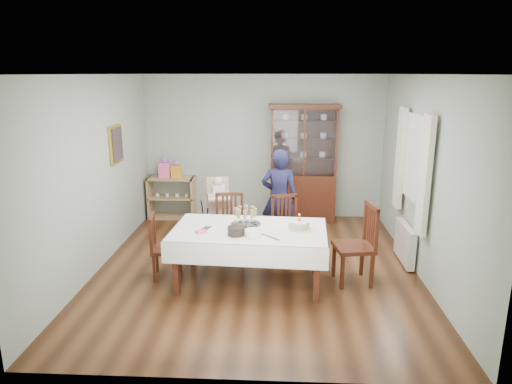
# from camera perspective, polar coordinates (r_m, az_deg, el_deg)

# --- Properties ---
(floor) EXTENTS (5.00, 5.00, 0.00)m
(floor) POSITION_cam_1_polar(r_m,az_deg,el_deg) (6.67, 0.11, -9.39)
(floor) COLOR #593319
(floor) RESTS_ON ground
(room_shell) EXTENTS (5.00, 5.00, 5.00)m
(room_shell) POSITION_cam_1_polar(r_m,az_deg,el_deg) (6.70, 0.34, 5.96)
(room_shell) COLOR #9EAA99
(room_shell) RESTS_ON floor
(dining_table) EXTENTS (2.06, 1.27, 0.76)m
(dining_table) POSITION_cam_1_polar(r_m,az_deg,el_deg) (6.06, -0.82, -7.98)
(dining_table) COLOR #4A2012
(dining_table) RESTS_ON floor
(china_cabinet) EXTENTS (1.30, 0.48, 2.18)m
(china_cabinet) POSITION_cam_1_polar(r_m,az_deg,el_deg) (8.50, 5.92, 3.77)
(china_cabinet) COLOR #4A2012
(china_cabinet) RESTS_ON floor
(sideboard) EXTENTS (0.90, 0.38, 0.80)m
(sideboard) POSITION_cam_1_polar(r_m,az_deg,el_deg) (8.91, -10.48, -0.66)
(sideboard) COLOR tan
(sideboard) RESTS_ON floor
(picture_frame) EXTENTS (0.04, 0.48, 0.58)m
(picture_frame) POSITION_cam_1_polar(r_m,az_deg,el_deg) (7.40, -17.09, 5.73)
(picture_frame) COLOR gold
(picture_frame) RESTS_ON room_shell
(window) EXTENTS (0.04, 1.02, 1.22)m
(window) POSITION_cam_1_polar(r_m,az_deg,el_deg) (6.77, 19.42, 3.90)
(window) COLOR white
(window) RESTS_ON room_shell
(curtain_left) EXTENTS (0.07, 0.30, 1.55)m
(curtain_left) POSITION_cam_1_polar(r_m,az_deg,el_deg) (6.19, 20.38, 1.92)
(curtain_left) COLOR silver
(curtain_left) RESTS_ON room_shell
(curtain_right) EXTENTS (0.07, 0.30, 1.55)m
(curtain_right) POSITION_cam_1_polar(r_m,az_deg,el_deg) (7.36, 17.58, 4.06)
(curtain_right) COLOR silver
(curtain_right) RESTS_ON room_shell
(radiator) EXTENTS (0.10, 0.80, 0.55)m
(radiator) POSITION_cam_1_polar(r_m,az_deg,el_deg) (7.07, 18.09, -6.08)
(radiator) COLOR white
(radiator) RESTS_ON floor
(chair_far_left) EXTENTS (0.49, 0.49, 0.98)m
(chair_far_left) POSITION_cam_1_polar(r_m,az_deg,el_deg) (6.88, -3.26, -6.02)
(chair_far_left) COLOR #4A2012
(chair_far_left) RESTS_ON floor
(chair_far_right) EXTENTS (0.52, 0.52, 0.94)m
(chair_far_right) POSITION_cam_1_polar(r_m,az_deg,el_deg) (6.93, 3.89, -5.97)
(chair_far_right) COLOR #4A2012
(chair_far_right) RESTS_ON floor
(chair_end_left) EXTENTS (0.45, 0.45, 0.88)m
(chair_end_left) POSITION_cam_1_polar(r_m,az_deg,el_deg) (6.40, -11.17, -8.18)
(chair_end_left) COLOR #4A2012
(chair_end_left) RESTS_ON floor
(chair_end_right) EXTENTS (0.55, 0.55, 1.07)m
(chair_end_right) POSITION_cam_1_polar(r_m,az_deg,el_deg) (6.25, 12.19, -8.24)
(chair_end_right) COLOR #4A2012
(chair_end_right) RESTS_ON floor
(woman) EXTENTS (0.62, 0.44, 1.59)m
(woman) POSITION_cam_1_polar(r_m,az_deg,el_deg) (7.24, 2.94, -0.76)
(woman) COLOR black
(woman) RESTS_ON floor
(high_chair) EXTENTS (0.59, 0.59, 1.10)m
(high_chair) POSITION_cam_1_polar(r_m,az_deg,el_deg) (7.54, -4.64, -3.06)
(high_chair) COLOR black
(high_chair) RESTS_ON floor
(champagne_tray) EXTENTS (0.40, 0.40, 0.24)m
(champagne_tray) POSITION_cam_1_polar(r_m,az_deg,el_deg) (6.03, -1.29, -3.52)
(champagne_tray) COLOR silver
(champagne_tray) RESTS_ON dining_table
(birthday_cake) EXTENTS (0.31, 0.31, 0.21)m
(birthday_cake) POSITION_cam_1_polar(r_m,az_deg,el_deg) (5.91, 5.41, -4.16)
(birthday_cake) COLOR white
(birthday_cake) RESTS_ON dining_table
(plate_stack_dark) EXTENTS (0.23, 0.23, 0.10)m
(plate_stack_dark) POSITION_cam_1_polar(r_m,az_deg,el_deg) (5.70, -2.51, -4.89)
(plate_stack_dark) COLOR black
(plate_stack_dark) RESTS_ON dining_table
(plate_stack_white) EXTENTS (0.21, 0.21, 0.08)m
(plate_stack_white) POSITION_cam_1_polar(r_m,az_deg,el_deg) (5.65, -0.36, -5.13)
(plate_stack_white) COLOR white
(plate_stack_white) RESTS_ON dining_table
(napkin_stack) EXTENTS (0.17, 0.17, 0.02)m
(napkin_stack) POSITION_cam_1_polar(r_m,az_deg,el_deg) (5.83, -6.84, -4.97)
(napkin_stack) COLOR #F55A9A
(napkin_stack) RESTS_ON dining_table
(cutlery) EXTENTS (0.16, 0.20, 0.01)m
(cutlery) POSITION_cam_1_polar(r_m,az_deg,el_deg) (5.97, -6.60, -4.52)
(cutlery) COLOR silver
(cutlery) RESTS_ON dining_table
(cake_knife) EXTENTS (0.24, 0.24, 0.01)m
(cake_knife) POSITION_cam_1_polar(r_m,az_deg,el_deg) (5.62, 1.83, -5.66)
(cake_knife) COLOR silver
(cake_knife) RESTS_ON dining_table
(gift_bag_pink) EXTENTS (0.22, 0.15, 0.39)m
(gift_bag_pink) POSITION_cam_1_polar(r_m,az_deg,el_deg) (8.79, -11.39, 2.92)
(gift_bag_pink) COLOR #F55A9A
(gift_bag_pink) RESTS_ON sideboard
(gift_bag_orange) EXTENTS (0.19, 0.15, 0.33)m
(gift_bag_orange) POSITION_cam_1_polar(r_m,az_deg,el_deg) (8.74, -9.93, 2.75)
(gift_bag_orange) COLOR orange
(gift_bag_orange) RESTS_ON sideboard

